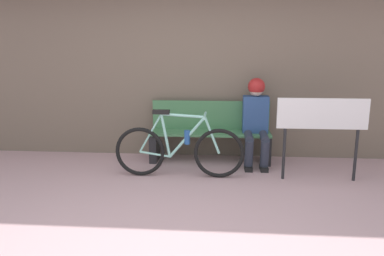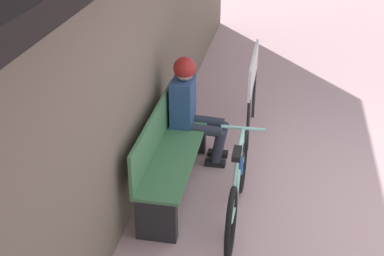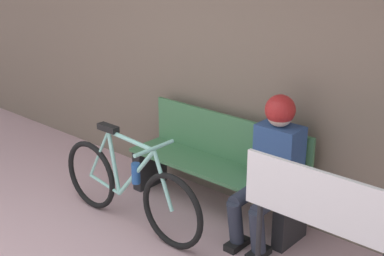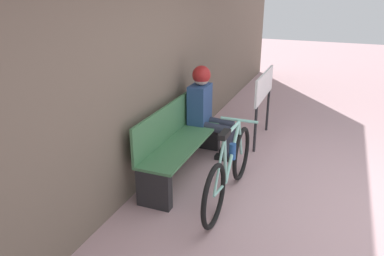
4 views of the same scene
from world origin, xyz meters
name	(u,v)px [view 1 (image 1 of 4)]	position (x,y,z in m)	size (l,w,h in m)	color
ground_plane	(166,234)	(0.00, 0.00, 0.00)	(24.00, 24.00, 0.00)	#C69EA3
storefront_wall	(189,40)	(0.00, 2.45, 1.66)	(12.00, 0.56, 3.20)	#756656
park_bench_near	(210,134)	(0.31, 2.15, 0.39)	(1.64, 0.42, 0.83)	#477F51
bicycle	(179,150)	(-0.04, 1.45, 0.34)	(1.58, 0.40, 0.83)	black
person_seated	(256,116)	(0.92, 2.05, 0.67)	(0.34, 0.59, 1.17)	#2D3342
signboard	(322,119)	(1.64, 1.47, 0.74)	(1.04, 0.04, 0.99)	#232326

